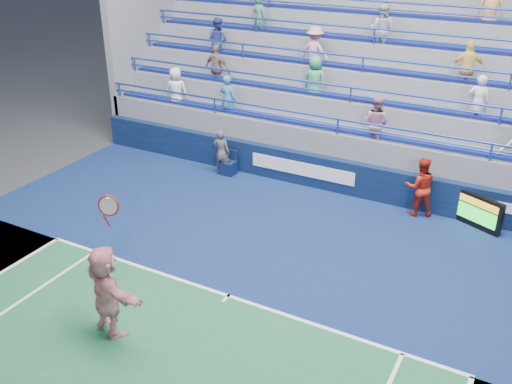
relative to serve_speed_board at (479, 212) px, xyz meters
The scene contains 8 objects.
ground 7.66m from the serve_speed_board, 126.32° to the right, with size 120.00×120.00×0.00m, color #333538.
sponsor_wall 4.54m from the serve_speed_board, behind, with size 18.00×0.32×1.10m.
bleacher_stand 6.21m from the serve_speed_board, 137.78° to the left, with size 18.00×5.61×6.13m.
serve_speed_board is the anchor object (origin of this frame).
judge_chair 8.11m from the serve_speed_board, behind, with size 0.48×0.48×0.84m.
tennis_player 10.37m from the serve_speed_board, 126.00° to the right, with size 2.01×1.19×3.31m.
line_judge 8.33m from the serve_speed_board, behind, with size 0.58×0.38×1.60m, color #151639.
ball_girl 1.75m from the serve_speed_board, behind, with size 0.88×0.68×1.80m, color #AD1F13.
Camera 1 is at (5.73, -9.26, 7.99)m, focal length 40.00 mm.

